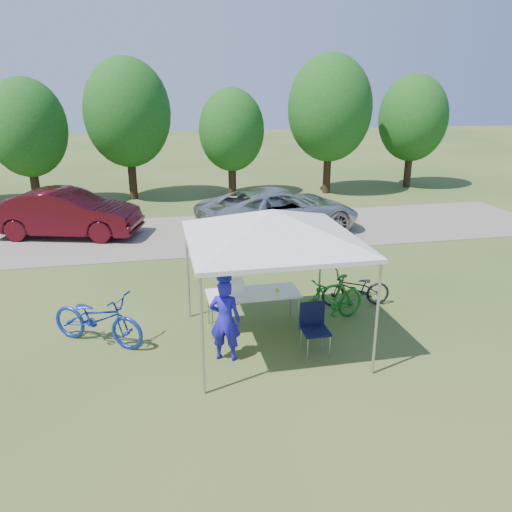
% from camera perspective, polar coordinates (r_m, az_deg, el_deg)
% --- Properties ---
extents(ground, '(100.00, 100.00, 0.00)m').
position_cam_1_polar(ground, '(10.16, 1.73, -9.77)').
color(ground, '#2D5119').
rests_on(ground, ground).
extents(gravel_strip, '(24.00, 5.00, 0.02)m').
position_cam_1_polar(gravel_strip, '(17.49, -4.36, 2.69)').
color(gravel_strip, gray).
rests_on(gravel_strip, ground).
extents(canopy, '(4.53, 4.53, 3.00)m').
position_cam_1_polar(canopy, '(9.19, 1.89, 4.90)').
color(canopy, '#A5A5AA').
rests_on(canopy, ground).
extents(treeline, '(24.89, 4.28, 6.30)m').
position_cam_1_polar(treeline, '(22.82, -7.43, 15.37)').
color(treeline, '#382314').
rests_on(treeline, ground).
extents(folding_table, '(1.92, 0.80, 0.79)m').
position_cam_1_polar(folding_table, '(10.43, -0.35, -4.41)').
color(folding_table, white).
rests_on(folding_table, ground).
extents(folding_chair, '(0.49, 0.51, 0.96)m').
position_cam_1_polar(folding_chair, '(9.68, 6.65, -7.64)').
color(folding_chair, black).
rests_on(folding_chair, ground).
extents(cooler, '(0.42, 0.29, 0.31)m').
position_cam_1_polar(cooler, '(10.28, -2.62, -3.58)').
color(cooler, white).
rests_on(cooler, folding_table).
extents(ice_cream_cup, '(0.09, 0.09, 0.07)m').
position_cam_1_polar(ice_cream_cup, '(10.45, 2.43, -3.91)').
color(ice_cream_cup, gold).
rests_on(ice_cream_cup, folding_table).
extents(cyclist, '(0.68, 0.56, 1.60)m').
position_cam_1_polar(cyclist, '(9.24, -3.56, -7.32)').
color(cyclist, '#1E16B8').
rests_on(cyclist, ground).
extents(bike_blue, '(2.11, 1.68, 1.07)m').
position_cam_1_polar(bike_blue, '(10.36, -17.66, -6.81)').
color(bike_blue, '#122DA0').
rests_on(bike_blue, ground).
extents(bike_green, '(1.80, 1.05, 1.04)m').
position_cam_1_polar(bike_green, '(10.84, 8.63, -5.00)').
color(bike_green, '#176B18').
rests_on(bike_green, ground).
extents(bike_dark, '(1.65, 0.70, 0.85)m').
position_cam_1_polar(bike_dark, '(11.78, 11.37, -3.69)').
color(bike_dark, black).
rests_on(bike_dark, ground).
extents(minivan, '(6.06, 3.71, 1.57)m').
position_cam_1_polar(minivan, '(17.20, 2.70, 5.19)').
color(minivan, beige).
rests_on(minivan, gravel_strip).
extents(sedan, '(5.10, 2.90, 1.59)m').
position_cam_1_polar(sedan, '(17.96, -20.79, 4.59)').
color(sedan, '#430B13').
rests_on(sedan, gravel_strip).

